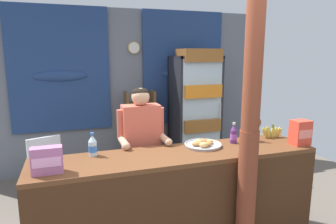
% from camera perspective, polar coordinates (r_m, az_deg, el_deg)
% --- Properties ---
extents(ground_plane, '(7.20, 7.20, 0.00)m').
position_cam_1_polar(ground_plane, '(3.85, -3.16, -18.71)').
color(ground_plane, '#665B51').
extents(back_wall_curtained, '(4.82, 0.22, 2.63)m').
position_cam_1_polar(back_wall_curtained, '(5.04, -8.51, 4.67)').
color(back_wall_curtained, slate).
rests_on(back_wall_curtained, ground).
extents(stall_counter, '(2.67, 0.58, 0.99)m').
position_cam_1_polar(stall_counter, '(2.87, 2.86, -15.93)').
color(stall_counter, brown).
rests_on(stall_counter, ground).
extents(timber_post, '(0.19, 0.17, 2.52)m').
position_cam_1_polar(timber_post, '(2.66, 15.29, -4.52)').
color(timber_post, brown).
rests_on(timber_post, ground).
extents(drink_fridge, '(0.73, 0.65, 1.99)m').
position_cam_1_polar(drink_fridge, '(4.91, 5.26, 1.37)').
color(drink_fridge, '#232328').
rests_on(drink_fridge, ground).
extents(bottle_shelf_rack, '(0.48, 0.28, 1.33)m').
position_cam_1_polar(bottle_shelf_rack, '(4.93, -5.33, -3.41)').
color(bottle_shelf_rack, brown).
rests_on(bottle_shelf_rack, ground).
extents(plastic_lawn_chair, '(0.56, 0.56, 0.86)m').
position_cam_1_polar(plastic_lawn_chair, '(4.15, -21.90, -9.76)').
color(plastic_lawn_chair, silver).
rests_on(plastic_lawn_chair, ground).
extents(shopkeeper, '(0.51, 0.42, 1.56)m').
position_cam_1_polar(shopkeeper, '(3.22, -5.11, -5.58)').
color(shopkeeper, '#28282D').
rests_on(shopkeeper, ground).
extents(soda_bottle_orange_soda, '(0.10, 0.10, 0.33)m').
position_cam_1_polar(soda_bottle_orange_soda, '(3.29, 15.01, -2.95)').
color(soda_bottle_orange_soda, orange).
rests_on(soda_bottle_orange_soda, stall_counter).
extents(soda_bottle_grape_soda, '(0.07, 0.07, 0.22)m').
position_cam_1_polar(soda_bottle_grape_soda, '(3.17, 12.44, -4.20)').
color(soda_bottle_grape_soda, '#56286B').
rests_on(soda_bottle_grape_soda, stall_counter).
extents(soda_bottle_water, '(0.08, 0.08, 0.22)m').
position_cam_1_polar(soda_bottle_water, '(2.80, -14.22, -6.32)').
color(soda_bottle_water, silver).
rests_on(soda_bottle_water, stall_counter).
extents(snack_box_crackers, '(0.18, 0.15, 0.25)m').
position_cam_1_polar(snack_box_crackers, '(3.33, 23.98, -3.60)').
color(snack_box_crackers, '#E5422D').
rests_on(snack_box_crackers, stall_counter).
extents(snack_box_wafer, '(0.23, 0.11, 0.21)m').
position_cam_1_polar(snack_box_wafer, '(2.50, -22.14, -8.56)').
color(snack_box_wafer, '#B76699').
rests_on(snack_box_wafer, stall_counter).
extents(pastry_tray, '(0.38, 0.38, 0.07)m').
position_cam_1_polar(pastry_tray, '(3.03, 6.72, -6.13)').
color(pastry_tray, '#BCBCC1').
rests_on(pastry_tray, stall_counter).
extents(banana_bunch, '(0.26, 0.06, 0.16)m').
position_cam_1_polar(banana_bunch, '(3.50, 19.27, -3.72)').
color(banana_bunch, '#CCC14C').
rests_on(banana_bunch, stall_counter).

